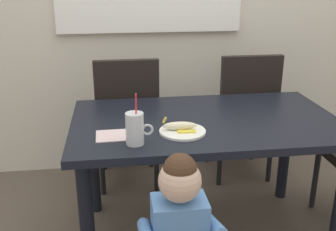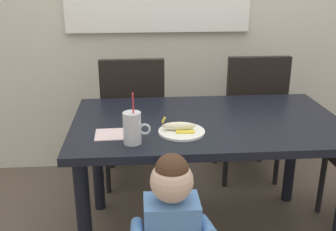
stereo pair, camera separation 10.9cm
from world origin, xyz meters
name	(u,v)px [view 1 (the left image)]	position (x,y,z in m)	size (l,w,h in m)	color
dining_table	(205,136)	(0.00, 0.00, 0.64)	(1.44, 0.85, 0.74)	black
dining_chair_left	(127,116)	(-0.40, 0.65, 0.54)	(0.44, 0.44, 0.96)	black
dining_chair_right	(244,110)	(0.44, 0.67, 0.54)	(0.44, 0.45, 0.96)	black
toddler_standing	(179,225)	(-0.25, -0.63, 0.53)	(0.33, 0.24, 0.84)	#3F4760
milk_cup	(135,130)	(-0.40, -0.28, 0.80)	(0.13, 0.08, 0.25)	silver
snack_plate	(182,131)	(-0.16, -0.18, 0.74)	(0.23, 0.23, 0.01)	white
peeled_banana	(180,126)	(-0.17, -0.17, 0.77)	(0.17, 0.11, 0.07)	#F4EAC6
paper_napkin	(112,136)	(-0.51, -0.17, 0.74)	(0.15, 0.15, 0.00)	silver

